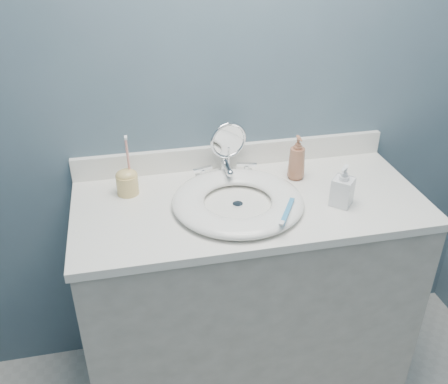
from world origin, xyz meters
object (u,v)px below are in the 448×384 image
object	(u,v)px
soap_bottle_clear	(343,185)
toothbrush_holder	(127,181)
makeup_mirror	(228,146)
soap_bottle_amber	(297,158)

from	to	relation	value
soap_bottle_clear	toothbrush_holder	xyz separation A→B (m)	(-0.71, 0.23, -0.02)
makeup_mirror	soap_bottle_clear	size ratio (longest dim) A/B	1.42
toothbrush_holder	soap_bottle_amber	bearing A→B (deg)	-1.48
makeup_mirror	soap_bottle_clear	world-z (taller)	makeup_mirror
soap_bottle_amber	toothbrush_holder	distance (m)	0.62
soap_bottle_clear	soap_bottle_amber	bearing A→B (deg)	155.30
soap_bottle_amber	toothbrush_holder	bearing A→B (deg)	179.63
soap_bottle_amber	makeup_mirror	bearing A→B (deg)	161.70
makeup_mirror	toothbrush_holder	xyz separation A→B (m)	(-0.38, -0.07, -0.06)
makeup_mirror	soap_bottle_clear	bearing A→B (deg)	-52.89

